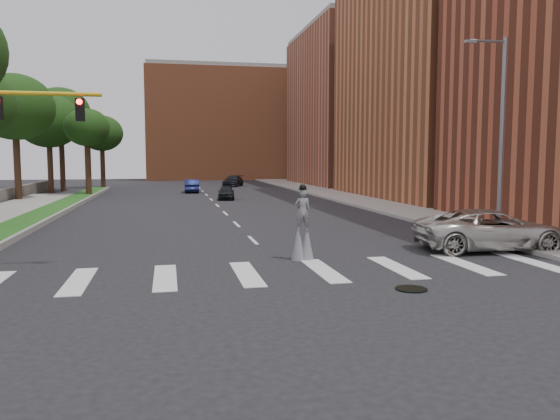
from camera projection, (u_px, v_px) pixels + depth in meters
The scene contains 19 objects.
ground_plane at pixel (293, 279), 16.83m from camera, with size 160.00×160.00×0.00m, color black.
grass_median at pixel (41, 215), 34.00m from camera, with size 2.00×60.00×0.25m, color #1B4D16.
median_curb at pixel (59, 215), 34.21m from camera, with size 0.20×60.00×0.28m, color gray.
sidewalk_right at pixel (375, 203), 43.70m from camera, with size 5.00×90.00×0.18m, color gray.
manhole at pixel (411, 289), 15.48m from camera, with size 0.90×0.90×0.04m, color black.
building_mid at pixel (455, 65), 49.32m from camera, with size 16.00×22.00×24.00m, color #B35E38.
building_far at pixel (362, 110), 72.91m from camera, with size 16.00×22.00×20.00m, color #AF5A40.
building_backdrop at pixel (225, 126), 93.18m from camera, with size 26.00×14.00×18.00m, color #B35E38.
streetlight at pixel (500, 131), 24.39m from camera, with size 2.05×0.20×9.00m.
stilt_performer at pixel (303, 232), 19.86m from camera, with size 0.84×0.54×2.78m.
suv_crossing at pixel (491, 230), 21.96m from camera, with size 2.75×5.97×1.66m, color beige.
car_near at pixel (226, 193), 48.08m from camera, with size 1.43×3.56×1.21m, color black.
car_mid at pixel (192, 186), 57.46m from camera, with size 1.45×4.16×1.37m, color navy.
car_far at pixel (233, 181), 69.34m from camera, with size 1.92×4.73×1.37m, color black.
tree_4 at pixel (15, 107), 45.42m from camera, with size 6.48×6.48×10.65m.
tree_5 at pixel (48, 121), 55.99m from camera, with size 6.49×6.49×10.19m.
tree_6 at pixel (87, 128), 50.99m from camera, with size 4.16×4.16×8.26m.
tree_7 at pixel (102, 134), 65.08m from camera, with size 4.99×4.99×8.67m.
tree_8 at pixel (60, 113), 59.03m from camera, with size 6.33×6.33×11.22m.
Camera 1 is at (-3.72, -16.12, 3.76)m, focal length 35.00 mm.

